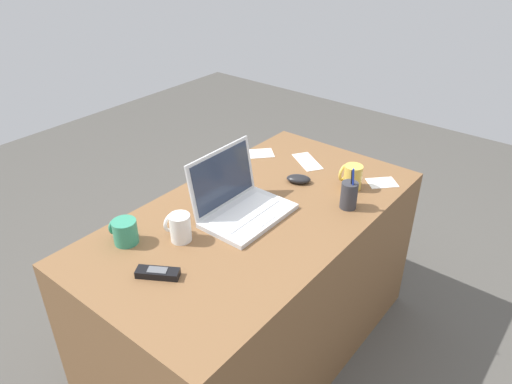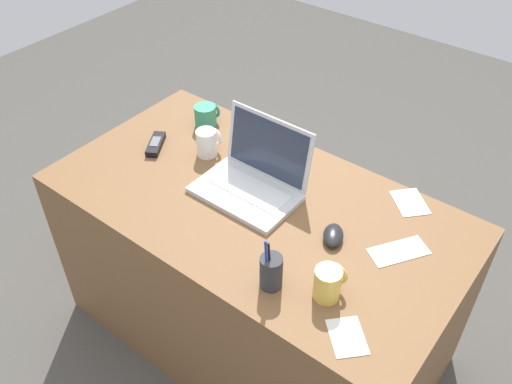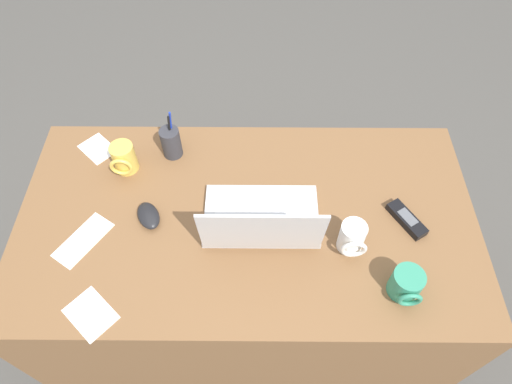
% 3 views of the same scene
% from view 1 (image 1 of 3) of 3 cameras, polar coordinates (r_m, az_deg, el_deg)
% --- Properties ---
extents(ground_plane, '(6.00, 6.00, 0.00)m').
position_cam_1_polar(ground_plane, '(2.28, 0.03, -17.71)').
color(ground_plane, '#4C4944').
extents(desk, '(1.38, 0.74, 0.71)m').
position_cam_1_polar(desk, '(2.02, 0.03, -10.97)').
color(desk, brown).
rests_on(desk, ground).
extents(laptop, '(0.34, 0.26, 0.23)m').
position_cam_1_polar(laptop, '(1.77, -1.93, -1.27)').
color(laptop, silver).
rests_on(laptop, desk).
extents(computer_mouse, '(0.10, 0.12, 0.03)m').
position_cam_1_polar(computer_mouse, '(2.01, 5.09, 1.56)').
color(computer_mouse, black).
rests_on(computer_mouse, desk).
extents(coffee_mug_white, '(0.08, 0.10, 0.09)m').
position_cam_1_polar(coffee_mug_white, '(1.69, -15.37, -4.54)').
color(coffee_mug_white, '#338C6B').
rests_on(coffee_mug_white, desk).
extents(coffee_mug_tall, '(0.07, 0.09, 0.10)m').
position_cam_1_polar(coffee_mug_tall, '(1.98, 11.34, 1.81)').
color(coffee_mug_tall, '#E0BC4C').
rests_on(coffee_mug_tall, desk).
extents(coffee_mug_spare, '(0.07, 0.08, 0.10)m').
position_cam_1_polar(coffee_mug_spare, '(1.66, -9.09, -4.15)').
color(coffee_mug_spare, white).
rests_on(coffee_mug_spare, desk).
extents(cordless_phone, '(0.11, 0.14, 0.03)m').
position_cam_1_polar(cordless_phone, '(1.54, -11.61, -9.42)').
color(cordless_phone, black).
rests_on(cordless_phone, desk).
extents(pen_holder, '(0.06, 0.06, 0.18)m').
position_cam_1_polar(pen_holder, '(1.84, 11.01, -0.35)').
color(pen_holder, '#333338').
rests_on(pen_holder, desk).
extents(paper_note_near_laptop, '(0.16, 0.16, 0.00)m').
position_cam_1_polar(paper_note_near_laptop, '(2.25, 0.40, 4.60)').
color(paper_note_near_laptop, white).
rests_on(paper_note_near_laptop, desk).
extents(paper_note_left, '(0.16, 0.19, 0.00)m').
position_cam_1_polar(paper_note_left, '(2.18, 6.12, 3.62)').
color(paper_note_left, white).
rests_on(paper_note_left, desk).
extents(paper_note_right, '(0.15, 0.14, 0.00)m').
position_cam_1_polar(paper_note_right, '(2.07, 14.76, 1.08)').
color(paper_note_right, white).
rests_on(paper_note_right, desk).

